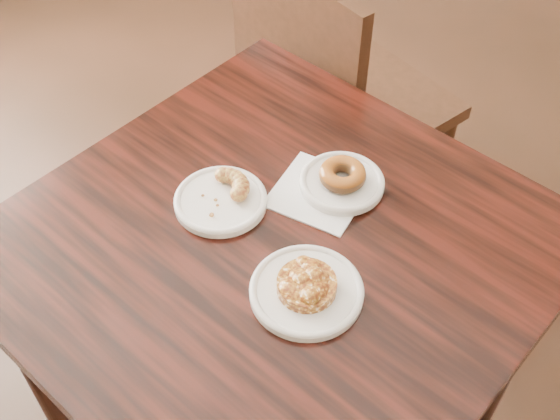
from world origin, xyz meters
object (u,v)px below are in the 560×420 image
Objects in this scene: cafe_table at (277,359)px; apple_fritter at (307,283)px; cruller_fragment at (220,193)px; glazed_donut at (343,175)px; chair_far at (352,103)px.

cafe_table is 6.40× the size of apple_fritter.
cafe_table is at bearing -4.31° from cruller_fragment.
glazed_donut is 0.24m from apple_fritter.
chair_far is (-0.28, 0.69, 0.08)m from cafe_table.
apple_fritter is at bearing -68.98° from glazed_donut.
cruller_fragment is at bearing -179.76° from cafe_table.
glazed_donut is at bearing 111.02° from apple_fritter.
glazed_donut reaches higher than cafe_table.
apple_fritter is (0.10, -0.05, 0.40)m from cafe_table.
cruller_fragment reaches higher than cafe_table.
cafe_table is 0.42m from apple_fritter.
chair_far reaches higher than cruller_fragment.
cruller_fragment is at bearing 164.41° from apple_fritter.
apple_fritter is at bearing 131.81° from chair_far.
cruller_fragment is at bearing -131.81° from glazed_donut.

